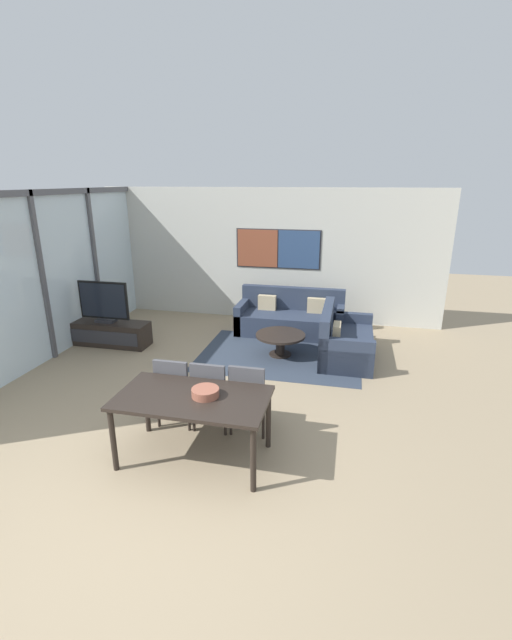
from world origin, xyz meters
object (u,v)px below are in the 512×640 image
object	(u,v)px
dining_table	(193,403)
television	(104,302)
dining_chair_centre	(212,392)
dining_chair_left	(176,388)
coffee_table	(280,339)
tv_console	(107,333)
sofa_main	(291,319)
dining_chair_right	(249,395)
fruit_bowl	(205,392)
sofa_side	(342,342)

from	to	relation	value
dining_table	television	bearing A→B (deg)	134.05
television	dining_chair_centre	xyz separation A→B (m)	(2.81, -2.29, -0.31)
television	dining_chair_left	bearing A→B (deg)	-44.29
coffee_table	tv_console	bearing A→B (deg)	-176.71
sofa_main	dining_chair_right	world-z (taller)	dining_chair_right
tv_console	dining_chair_right	distance (m)	3.99
television	dining_table	world-z (taller)	television
coffee_table	dining_chair_left	bearing A→B (deg)	-109.81
dining_chair_right	fruit_bowl	distance (m)	0.76
tv_console	sofa_side	distance (m)	4.31
television	dining_table	bearing A→B (deg)	-45.95
fruit_bowl	tv_console	bearing A→B (deg)	135.72
coffee_table	sofa_main	bearing A→B (deg)	90.00
dining_table	tv_console	bearing A→B (deg)	134.06
dining_chair_left	dining_chair_centre	world-z (taller)	same
dining_table	dining_chair_right	world-z (taller)	dining_chair_right
tv_console	television	world-z (taller)	television
sofa_side	fruit_bowl	size ratio (longest dim) A/B	5.31
television	tv_console	bearing A→B (deg)	-90.00
coffee_table	dining_chair_left	distance (m)	2.64
tv_console	fruit_bowl	distance (m)	4.16
sofa_main	coffee_table	xyz separation A→B (m)	(0.00, -1.22, 0.01)
sofa_main	dining_table	xyz separation A→B (m)	(-0.43, -4.31, 0.40)
tv_console	dining_chair_right	world-z (taller)	dining_chair_right
dining_table	dining_chair_right	distance (m)	0.81
dining_chair_right	dining_chair_left	bearing A→B (deg)	-178.31
dining_table	dining_chair_right	size ratio (longest dim) A/B	1.78
tv_console	dining_chair_centre	xyz separation A→B (m)	(2.81, -2.29, 0.28)
dining_chair_left	fruit_bowl	world-z (taller)	dining_chair_left
dining_table	fruit_bowl	distance (m)	0.19
sofa_main	fruit_bowl	distance (m)	4.32
coffee_table	fruit_bowl	world-z (taller)	fruit_bowl
sofa_main	dining_chair_right	bearing A→B (deg)	-89.53
fruit_bowl	coffee_table	bearing A→B (deg)	84.49
dining_table	dining_chair_centre	distance (m)	0.64
tv_console	sofa_side	world-z (taller)	sofa_side
sofa_main	fruit_bowl	xyz separation A→B (m)	(-0.30, -4.28, 0.53)
sofa_side	television	bearing A→B (deg)	94.30
dining_chair_right	television	bearing A→B (deg)	145.31
television	dining_chair_centre	size ratio (longest dim) A/B	1.06
coffee_table	sofa_side	bearing A→B (deg)	7.45
tv_console	television	xyz separation A→B (m)	(-0.00, 0.00, 0.59)
television	coffee_table	world-z (taller)	television
sofa_side	dining_chair_right	distance (m)	2.79
television	sofa_side	size ratio (longest dim) A/B	0.61
coffee_table	dining_chair_right	xyz separation A→B (m)	(0.03, -2.45, 0.20)
television	sofa_side	world-z (taller)	television
television	fruit_bowl	world-z (taller)	television
coffee_table	dining_chair_centre	distance (m)	2.52
tv_console	sofa_side	size ratio (longest dim) A/B	1.02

